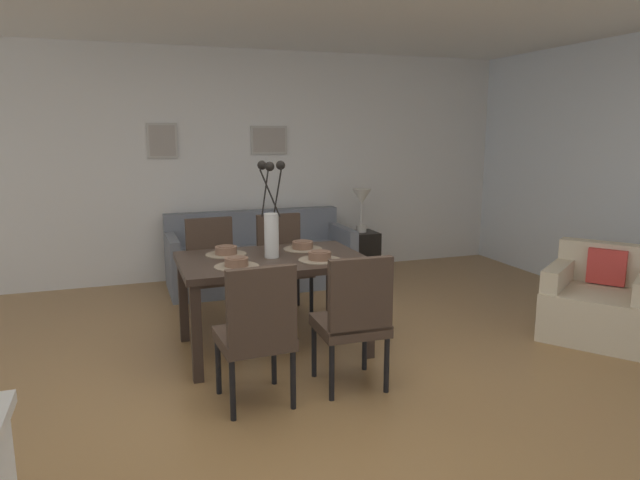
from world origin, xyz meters
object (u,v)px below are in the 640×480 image
(sofa, at_px, (260,260))
(armchair, at_px, (600,303))
(dining_chair_near_right, at_px, (213,265))
(bowl_near_right, at_px, (226,250))
(dining_table, at_px, (272,268))
(dining_chair_far_left, at_px, (354,316))
(bowl_far_left, at_px, (320,255))
(centerpiece_vase, at_px, (271,221))
(dining_chair_near_left, at_px, (257,328))
(side_table, at_px, (361,254))
(framed_picture_left, at_px, (162,141))
(dining_chair_far_right, at_px, (282,259))
(framed_picture_center, at_px, (269,140))
(table_lamp, at_px, (362,201))
(bowl_near_left, at_px, (237,261))
(bowl_far_right, at_px, (303,244))

(sofa, xyz_separation_m, armchair, (2.30, -2.52, 0.01))
(dining_chair_near_right, bearing_deg, bowl_near_right, -89.31)
(dining_table, relative_size, bowl_near_right, 8.24)
(dining_chair_near_right, xyz_separation_m, bowl_near_right, (0.01, -0.66, 0.27))
(dining_chair_near_right, xyz_separation_m, dining_chair_far_left, (0.64, -1.74, 0.00))
(bowl_far_left, bearing_deg, sofa, 89.11)
(bowl_far_left, bearing_deg, centerpiece_vase, 145.90)
(dining_chair_near_left, bearing_deg, side_table, 55.78)
(framed_picture_left, bearing_deg, side_table, -11.84)
(dining_chair_near_right, height_order, centerpiece_vase, centerpiece_vase)
(centerpiece_vase, bearing_deg, dining_table, -124.65)
(dining_chair_near_right, distance_m, armchair, 3.34)
(dining_chair_far_right, xyz_separation_m, framed_picture_left, (-0.93, 1.48, 1.08))
(dining_table, xyz_separation_m, framed_picture_center, (0.60, 2.38, 0.94))
(dining_table, distance_m, dining_chair_near_right, 0.94)
(table_lamp, bearing_deg, side_table, 0.00)
(bowl_near_right, bearing_deg, side_table, 41.95)
(dining_chair_near_left, bearing_deg, bowl_far_left, 46.73)
(bowl_near_left, bearing_deg, dining_table, 33.85)
(bowl_far_left, height_order, bowl_far_right, same)
(bowl_far_right, xyz_separation_m, side_table, (1.27, 1.71, -0.52))
(bowl_far_right, relative_size, armchair, 0.15)
(dining_chair_near_right, height_order, framed_picture_center, framed_picture_center)
(armchair, bearing_deg, bowl_far_right, 160.34)
(bowl_near_right, bearing_deg, framed_picture_center, 67.08)
(bowl_near_left, relative_size, bowl_near_right, 1.00)
(centerpiece_vase, xyz_separation_m, sofa, (0.35, 1.89, -0.74))
(dining_chair_far_right, relative_size, centerpiece_vase, 1.25)
(dining_chair_far_right, xyz_separation_m, table_lamp, (1.25, 1.02, 0.38))
(bowl_near_left, xyz_separation_m, bowl_far_left, (0.63, 0.00, 0.00))
(dining_chair_near_left, height_order, armchair, dining_chair_near_left)
(dining_chair_near_right, distance_m, bowl_near_right, 0.72)
(centerpiece_vase, xyz_separation_m, armchair, (2.65, -0.62, -0.74))
(dining_chair_near_left, distance_m, bowl_far_right, 1.31)
(bowl_far_right, bearing_deg, bowl_far_left, -90.00)
(bowl_near_left, distance_m, bowl_far_left, 0.63)
(bowl_near_left, height_order, framed_picture_left, framed_picture_left)
(dining_chair_near_right, height_order, table_lamp, table_lamp)
(dining_chair_near_left, xyz_separation_m, dining_chair_far_right, (0.66, 1.80, 0.00))
(dining_chair_far_right, xyz_separation_m, sofa, (0.01, 1.00, -0.23))
(dining_chair_far_left, height_order, bowl_near_left, dining_chair_far_left)
(dining_chair_far_left, height_order, centerpiece_vase, centerpiece_vase)
(dining_chair_near_left, xyz_separation_m, armchair, (2.98, 0.28, -0.23))
(dining_chair_far_left, relative_size, dining_chair_far_right, 1.00)
(dining_table, bearing_deg, dining_chair_near_right, 110.28)
(dining_table, height_order, framed_picture_center, framed_picture_center)
(dining_chair_far_left, distance_m, bowl_near_left, 0.95)
(dining_chair_far_right, xyz_separation_m, framed_picture_center, (0.27, 1.48, 1.08))
(bowl_near_left, relative_size, sofa, 0.09)
(bowl_far_right, distance_m, table_lamp, 2.13)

